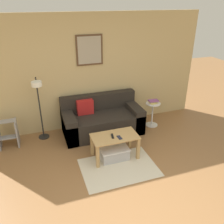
{
  "coord_description": "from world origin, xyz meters",
  "views": [
    {
      "loc": [
        -1.06,
        -2.14,
        2.78
      ],
      "look_at": [
        0.25,
        1.65,
        0.85
      ],
      "focal_mm": 38.0,
      "sensor_mm": 36.0,
      "label": 1
    }
  ],
  "objects_px": {
    "coffee_table": "(115,141)",
    "book_stack": "(153,102)",
    "side_table": "(152,112)",
    "step_stool": "(8,133)",
    "storage_bin": "(113,152)",
    "floor_lamp": "(39,100)",
    "couch": "(102,120)",
    "cell_phone": "(119,137)",
    "remote_control": "(112,136)"
  },
  "relations": [
    {
      "from": "storage_bin",
      "to": "step_stool",
      "type": "height_order",
      "value": "step_stool"
    },
    {
      "from": "cell_phone",
      "to": "step_stool",
      "type": "relative_size",
      "value": 0.26
    },
    {
      "from": "cell_phone",
      "to": "side_table",
      "type": "bearing_deg",
      "value": 36.07
    },
    {
      "from": "floor_lamp",
      "to": "side_table",
      "type": "distance_m",
      "value": 2.6
    },
    {
      "from": "remote_control",
      "to": "side_table",
      "type": "bearing_deg",
      "value": 45.57
    },
    {
      "from": "coffee_table",
      "to": "cell_phone",
      "type": "relative_size",
      "value": 6.21
    },
    {
      "from": "step_stool",
      "to": "couch",
      "type": "bearing_deg",
      "value": -2.13
    },
    {
      "from": "floor_lamp",
      "to": "remote_control",
      "type": "distance_m",
      "value": 1.63
    },
    {
      "from": "cell_phone",
      "to": "step_stool",
      "type": "distance_m",
      "value": 2.32
    },
    {
      "from": "side_table",
      "to": "cell_phone",
      "type": "bearing_deg",
      "value": -140.83
    },
    {
      "from": "couch",
      "to": "cell_phone",
      "type": "distance_m",
      "value": 1.11
    },
    {
      "from": "floor_lamp",
      "to": "remote_control",
      "type": "relative_size",
      "value": 9.27
    },
    {
      "from": "storage_bin",
      "to": "floor_lamp",
      "type": "relative_size",
      "value": 0.39
    },
    {
      "from": "coffee_table",
      "to": "floor_lamp",
      "type": "distance_m",
      "value": 1.7
    },
    {
      "from": "side_table",
      "to": "step_stool",
      "type": "height_order",
      "value": "side_table"
    },
    {
      "from": "floor_lamp",
      "to": "cell_phone",
      "type": "distance_m",
      "value": 1.76
    },
    {
      "from": "coffee_table",
      "to": "storage_bin",
      "type": "bearing_deg",
      "value": 174.14
    },
    {
      "from": "remote_control",
      "to": "cell_phone",
      "type": "xyz_separation_m",
      "value": [
        0.11,
        -0.08,
        -0.01
      ]
    },
    {
      "from": "remote_control",
      "to": "storage_bin",
      "type": "bearing_deg",
      "value": 32.14
    },
    {
      "from": "couch",
      "to": "side_table",
      "type": "height_order",
      "value": "couch"
    },
    {
      "from": "book_stack",
      "to": "remote_control",
      "type": "relative_size",
      "value": 1.54
    },
    {
      "from": "side_table",
      "to": "cell_phone",
      "type": "distance_m",
      "value": 1.57
    },
    {
      "from": "floor_lamp",
      "to": "side_table",
      "type": "relative_size",
      "value": 2.39
    },
    {
      "from": "couch",
      "to": "step_stool",
      "type": "relative_size",
      "value": 3.2
    },
    {
      "from": "coffee_table",
      "to": "floor_lamp",
      "type": "height_order",
      "value": "floor_lamp"
    },
    {
      "from": "couch",
      "to": "book_stack",
      "type": "distance_m",
      "value": 1.27
    },
    {
      "from": "book_stack",
      "to": "floor_lamp",
      "type": "bearing_deg",
      "value": 178.09
    },
    {
      "from": "cell_phone",
      "to": "step_stool",
      "type": "bearing_deg",
      "value": 146.6
    },
    {
      "from": "book_stack",
      "to": "remote_control",
      "type": "height_order",
      "value": "book_stack"
    },
    {
      "from": "storage_bin",
      "to": "side_table",
      "type": "relative_size",
      "value": 0.94
    },
    {
      "from": "remote_control",
      "to": "step_stool",
      "type": "relative_size",
      "value": 0.27
    },
    {
      "from": "book_stack",
      "to": "cell_phone",
      "type": "relative_size",
      "value": 1.65
    },
    {
      "from": "couch",
      "to": "storage_bin",
      "type": "height_order",
      "value": "couch"
    },
    {
      "from": "couch",
      "to": "side_table",
      "type": "xyz_separation_m",
      "value": [
        1.22,
        -0.11,
        0.05
      ]
    },
    {
      "from": "floor_lamp",
      "to": "coffee_table",
      "type": "bearing_deg",
      "value": -38.48
    },
    {
      "from": "couch",
      "to": "remote_control",
      "type": "height_order",
      "value": "couch"
    },
    {
      "from": "floor_lamp",
      "to": "step_stool",
      "type": "height_order",
      "value": "floor_lamp"
    },
    {
      "from": "storage_bin",
      "to": "cell_phone",
      "type": "distance_m",
      "value": 0.38
    },
    {
      "from": "storage_bin",
      "to": "coffee_table",
      "type": "bearing_deg",
      "value": -5.86
    },
    {
      "from": "floor_lamp",
      "to": "side_table",
      "type": "height_order",
      "value": "floor_lamp"
    },
    {
      "from": "book_stack",
      "to": "cell_phone",
      "type": "xyz_separation_m",
      "value": [
        -1.21,
        -0.99,
        -0.15
      ]
    },
    {
      "from": "coffee_table",
      "to": "step_stool",
      "type": "distance_m",
      "value": 2.22
    },
    {
      "from": "floor_lamp",
      "to": "step_stool",
      "type": "relative_size",
      "value": 2.55
    },
    {
      "from": "coffee_table",
      "to": "book_stack",
      "type": "relative_size",
      "value": 3.76
    },
    {
      "from": "step_stool",
      "to": "coffee_table",
      "type": "bearing_deg",
      "value": -29.24
    },
    {
      "from": "couch",
      "to": "floor_lamp",
      "type": "height_order",
      "value": "floor_lamp"
    },
    {
      "from": "side_table",
      "to": "remote_control",
      "type": "xyz_separation_m",
      "value": [
        -1.32,
        -0.91,
        0.13
      ]
    },
    {
      "from": "couch",
      "to": "coffee_table",
      "type": "xyz_separation_m",
      "value": [
        -0.05,
        -1.01,
        0.06
      ]
    },
    {
      "from": "floor_lamp",
      "to": "book_stack",
      "type": "bearing_deg",
      "value": -1.91
    },
    {
      "from": "couch",
      "to": "floor_lamp",
      "type": "bearing_deg",
      "value": -179.0
    }
  ]
}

